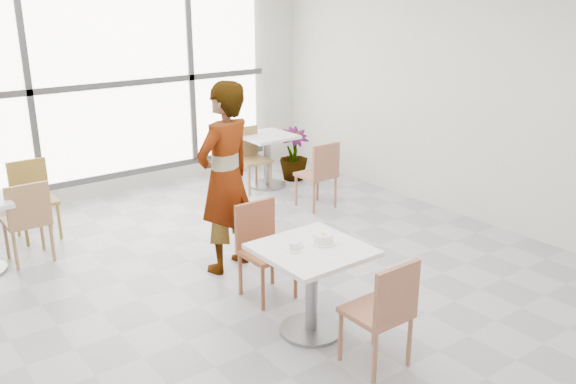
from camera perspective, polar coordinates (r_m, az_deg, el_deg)
floor at (r=5.88m, az=-1.79°, el=-8.53°), size 7.00×7.00×0.00m
wall_back at (r=8.43m, az=-16.07°, el=9.80°), size 6.00×0.00×6.00m
wall_right at (r=7.48m, az=17.35°, el=8.66°), size 0.00×7.00×7.00m
window at (r=8.37m, az=-15.91°, el=9.76°), size 4.60×0.07×2.52m
main_table at (r=4.87m, az=2.25°, el=-7.71°), size 0.80×0.80×0.75m
chair_near at (r=4.49m, az=9.10°, el=-10.73°), size 0.42×0.42×0.87m
chair_far at (r=5.49m, az=-2.45°, el=-4.83°), size 0.42×0.42×0.87m
oatmeal_bowl at (r=4.84m, az=3.33°, el=-4.36°), size 0.21×0.21×0.09m
coffee_cup at (r=4.72m, az=0.60°, el=-5.16°), size 0.16×0.13×0.07m
person at (r=5.88m, az=-5.94°, el=1.29°), size 0.79×0.62×1.89m
bg_table_right at (r=8.56m, az=-1.98°, el=3.70°), size 0.70×0.70×0.75m
bg_chair_left_near at (r=6.65m, az=-23.33°, el=-2.15°), size 0.42×0.42×0.87m
bg_chair_left_far at (r=7.37m, az=-22.94°, el=-0.16°), size 0.42×0.42×0.87m
bg_chair_right_near at (r=7.66m, az=3.05°, el=1.99°), size 0.42×0.42×0.87m
bg_chair_right_far at (r=8.45m, az=-3.69°, el=3.57°), size 0.42×0.42×0.87m
plant_right at (r=8.90m, az=0.56°, el=3.60°), size 0.52×0.52×0.77m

